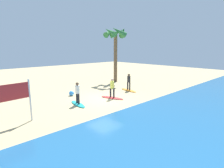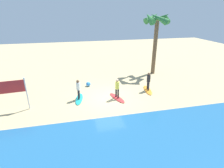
{
  "view_description": "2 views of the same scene",
  "coord_description": "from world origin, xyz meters",
  "views": [
    {
      "loc": [
        9.72,
        11.2,
        4.25
      ],
      "look_at": [
        -1.06,
        -0.18,
        1.12
      ],
      "focal_mm": 29.21,
      "sensor_mm": 36.0,
      "label": 1
    },
    {
      "loc": [
        2.73,
        13.23,
        6.83
      ],
      "look_at": [
        -0.35,
        -0.33,
        1.07
      ],
      "focal_mm": 28.63,
      "sensor_mm": 36.0,
      "label": 2
    }
  ],
  "objects": [
    {
      "name": "surfboard_orange",
      "position": [
        -3.78,
        -0.61,
        0.04
      ],
      "size": [
        0.87,
        2.16,
        0.09
      ],
      "primitive_type": "ellipsoid",
      "rotation": [
        0.0,
        0.0,
        1.42
      ],
      "color": "orange",
      "rests_on": "ground"
    },
    {
      "name": "surfer_orange",
      "position": [
        -3.78,
        -0.61,
        1.04
      ],
      "size": [
        0.32,
        0.46,
        1.64
      ],
      "color": "#232328",
      "rests_on": "surfboard_orange"
    },
    {
      "name": "surfboard_red",
      "position": [
        -0.64,
        0.28,
        0.04
      ],
      "size": [
        1.17,
        2.17,
        0.09
      ],
      "primitive_type": "ellipsoid",
      "rotation": [
        0.0,
        0.0,
        1.88
      ],
      "color": "red",
      "rests_on": "ground"
    },
    {
      "name": "surfboard_teal",
      "position": [
        2.47,
        -0.21,
        0.04
      ],
      "size": [
        0.89,
        2.16,
        0.09
      ],
      "primitive_type": "ellipsoid",
      "rotation": [
        0.0,
        0.0,
        1.41
      ],
      "color": "teal",
      "rests_on": "ground"
    },
    {
      "name": "ground_plane",
      "position": [
        0.0,
        0.0,
        0.0
      ],
      "size": [
        60.0,
        60.0,
        0.0
      ],
      "primitive_type": "plane",
      "color": "tan"
    },
    {
      "name": "beach_ball",
      "position": [
        1.44,
        -2.85,
        0.22
      ],
      "size": [
        0.44,
        0.44,
        0.44
      ],
      "primitive_type": "sphere",
      "color": "#338CE5",
      "rests_on": "ground"
    },
    {
      "name": "palm_tree",
      "position": [
        -6.31,
        -5.09,
        5.45
      ],
      "size": [
        2.88,
        3.03,
        6.8
      ],
      "color": "brown",
      "rests_on": "ground"
    },
    {
      "name": "surfer_teal",
      "position": [
        2.47,
        -0.21,
        1.04
      ],
      "size": [
        0.32,
        0.46,
        1.64
      ],
      "color": "#232328",
      "rests_on": "surfboard_teal"
    },
    {
      "name": "surfer_red",
      "position": [
        -0.64,
        0.28,
        1.04
      ],
      "size": [
        0.32,
        0.44,
        1.64
      ],
      "color": "#232328",
      "rests_on": "surfboard_red"
    }
  ]
}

